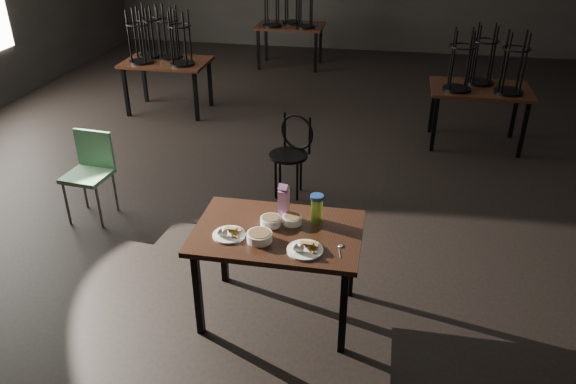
% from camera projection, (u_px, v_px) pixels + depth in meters
% --- Properties ---
extents(main_table, '(1.20, 0.80, 0.75)m').
position_uv_depth(main_table, '(278.00, 240.00, 4.04)').
color(main_table, black).
rests_on(main_table, ground).
extents(plate_left, '(0.23, 0.23, 0.08)m').
position_uv_depth(plate_left, '(229.00, 233.00, 3.94)').
color(plate_left, white).
rests_on(plate_left, main_table).
extents(plate_right, '(0.25, 0.25, 0.08)m').
position_uv_depth(plate_right, '(305.00, 248.00, 3.77)').
color(plate_right, white).
rests_on(plate_right, main_table).
extents(bowl_near, '(0.15, 0.15, 0.06)m').
position_uv_depth(bowl_near, '(271.00, 221.00, 4.06)').
color(bowl_near, white).
rests_on(bowl_near, main_table).
extents(bowl_far, '(0.14, 0.14, 0.06)m').
position_uv_depth(bowl_far, '(292.00, 219.00, 4.08)').
color(bowl_far, white).
rests_on(bowl_far, main_table).
extents(bowl_big, '(0.18, 0.18, 0.06)m').
position_uv_depth(bowl_big, '(259.00, 236.00, 3.88)').
color(bowl_big, white).
rests_on(bowl_big, main_table).
extents(juice_carton, '(0.08, 0.08, 0.28)m').
position_uv_depth(juice_carton, '(284.00, 202.00, 4.11)').
color(juice_carton, '#961B82').
rests_on(juice_carton, main_table).
extents(water_bottle, '(0.10, 0.10, 0.22)m').
position_uv_depth(water_bottle, '(317.00, 208.00, 4.07)').
color(water_bottle, '#99C63A').
rests_on(water_bottle, main_table).
extents(spoon, '(0.04, 0.17, 0.01)m').
position_uv_depth(spoon, '(341.00, 247.00, 3.82)').
color(spoon, silver).
rests_on(spoon, main_table).
extents(bentwood_chair, '(0.45, 0.45, 0.85)m').
position_uv_depth(bentwood_chair, '(292.00, 149.00, 5.87)').
color(bentwood_chair, black).
rests_on(bentwood_chair, ground).
extents(school_chair, '(0.44, 0.44, 0.86)m').
position_uv_depth(school_chair, '(90.00, 167.00, 5.44)').
color(school_chair, '#6CA978').
rests_on(school_chair, ground).
extents(bg_table_left, '(1.20, 0.80, 1.48)m').
position_uv_depth(bg_table_left, '(164.00, 57.00, 7.96)').
color(bg_table_left, black).
rests_on(bg_table_left, ground).
extents(bg_table_right, '(1.20, 0.80, 1.48)m').
position_uv_depth(bg_table_right, '(481.00, 86.00, 6.87)').
color(bg_table_right, black).
rests_on(bg_table_right, ground).
extents(bg_table_far, '(1.20, 0.80, 1.48)m').
position_uv_depth(bg_table_far, '(290.00, 23.00, 10.06)').
color(bg_table_far, black).
rests_on(bg_table_far, ground).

